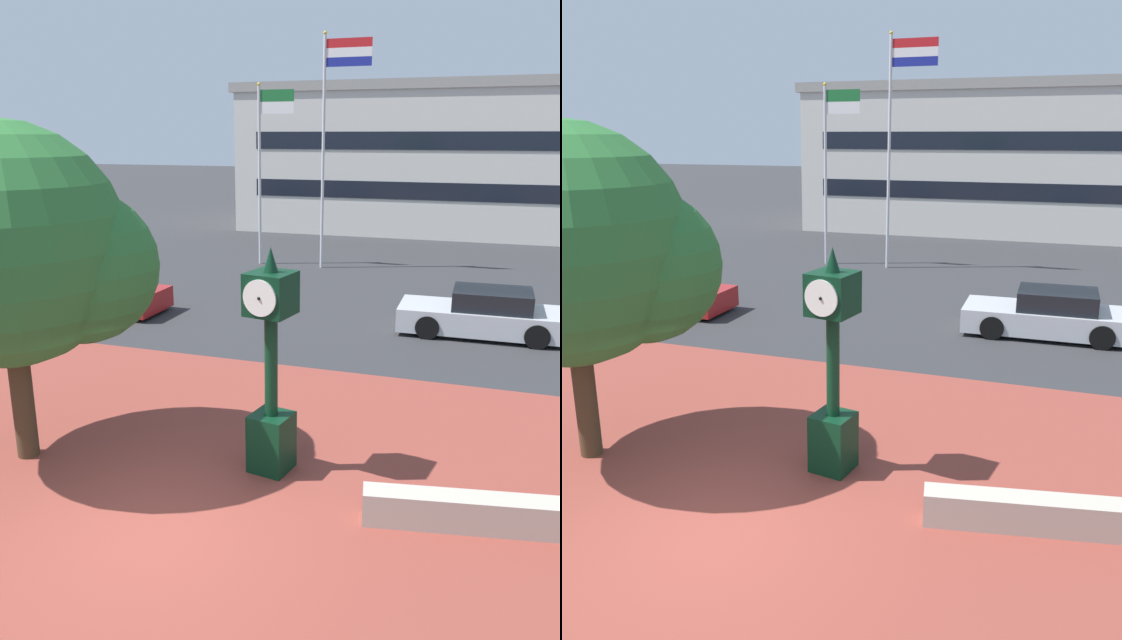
% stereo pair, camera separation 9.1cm
% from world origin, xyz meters
% --- Properties ---
extents(ground_plane, '(200.00, 200.00, 0.00)m').
position_xyz_m(ground_plane, '(0.00, 0.00, 0.00)').
color(ground_plane, '#2D2D30').
extents(plaza_brick_paving, '(44.00, 11.01, 0.01)m').
position_xyz_m(plaza_brick_paving, '(0.00, 1.50, 0.00)').
color(plaza_brick_paving, brown).
rests_on(plaza_brick_paving, ground).
extents(planter_wall, '(3.22, 0.96, 0.50)m').
position_xyz_m(planter_wall, '(4.28, 1.51, 0.25)').
color(planter_wall, '#ADA393').
rests_on(planter_wall, ground).
extents(street_clock, '(0.77, 0.81, 3.69)m').
position_xyz_m(street_clock, '(1.00, 2.19, 1.69)').
color(street_clock, black).
rests_on(street_clock, ground).
extents(plaza_tree, '(4.16, 3.87, 5.57)m').
position_xyz_m(plaza_tree, '(-2.92, 1.45, 3.54)').
color(plaza_tree, '#42301E').
rests_on(plaza_tree, ground).
extents(car_street_near, '(4.48, 1.96, 1.28)m').
position_xyz_m(car_street_near, '(4.05, 11.10, 0.57)').
color(car_street_near, '#B7BABF').
rests_on(car_street_near, ground).
extents(car_street_mid, '(4.28, 1.99, 1.28)m').
position_xyz_m(car_street_mid, '(-7.39, 9.97, 0.57)').
color(car_street_mid, maroon).
rests_on(car_street_mid, ground).
extents(flagpole_primary, '(1.53, 0.14, 7.29)m').
position_xyz_m(flagpole_primary, '(-5.13, 18.75, 4.33)').
color(flagpole_primary, silver).
rests_on(flagpole_primary, ground).
extents(flagpole_secondary, '(1.88, 0.14, 9.06)m').
position_xyz_m(flagpole_secondary, '(-2.39, 18.75, 5.46)').
color(flagpole_secondary, silver).
rests_on(flagpole_secondary, ground).
extents(civic_building, '(26.59, 10.59, 8.00)m').
position_xyz_m(civic_building, '(3.02, 32.70, 4.01)').
color(civic_building, beige).
rests_on(civic_building, ground).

